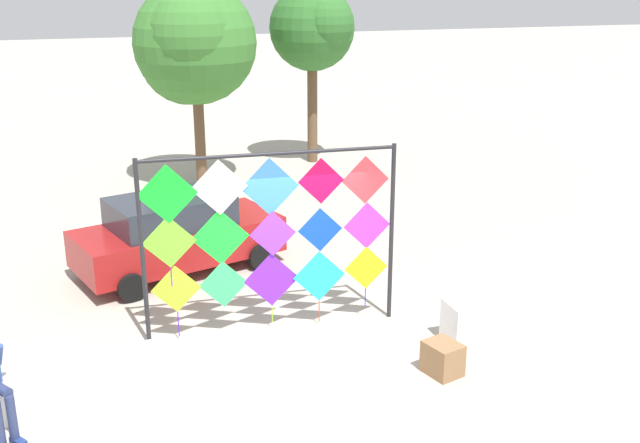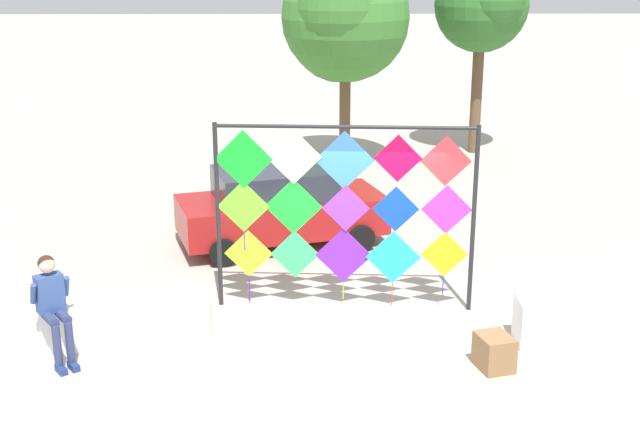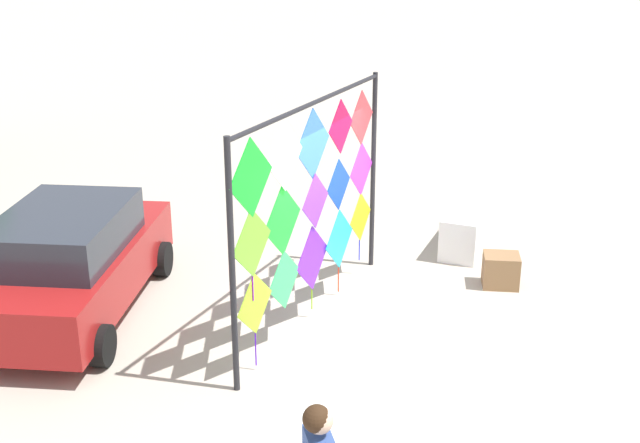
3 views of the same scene
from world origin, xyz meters
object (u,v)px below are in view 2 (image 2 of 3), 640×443
at_px(tree_far_right, 484,5).
at_px(cardboard_box_large, 494,352).
at_px(seated_vendor, 53,302).
at_px(parked_car, 280,206).
at_px(kite_display_rack, 342,201).
at_px(tree_palm_like, 343,20).

bearing_deg(tree_far_right, cardboard_box_large, -99.68).
relative_size(seated_vendor, parked_car, 0.37).
height_order(parked_car, tree_far_right, tree_far_right).
bearing_deg(parked_car, kite_display_rack, -70.81).
height_order(cardboard_box_large, tree_far_right, tree_far_right).
bearing_deg(tree_palm_like, parked_car, -103.07).
xyz_separation_m(parked_car, cardboard_box_large, (3.00, -5.06, -0.51)).
height_order(kite_display_rack, seated_vendor, kite_display_rack).
bearing_deg(kite_display_rack, tree_palm_like, 87.56).
xyz_separation_m(kite_display_rack, cardboard_box_large, (1.96, -2.08, -1.50)).
xyz_separation_m(kite_display_rack, tree_far_right, (4.09, 10.36, 2.18)).
height_order(parked_car, tree_palm_like, tree_palm_like).
bearing_deg(tree_far_right, parked_car, -124.72).
distance_m(kite_display_rack, tree_palm_like, 9.31).
relative_size(cardboard_box_large, tree_far_right, 0.10).
bearing_deg(cardboard_box_large, parked_car, 120.66).
xyz_separation_m(cardboard_box_large, tree_palm_like, (-1.57, 11.19, 3.40)).
bearing_deg(parked_car, seated_vendor, -121.05).
bearing_deg(seated_vendor, parked_car, 58.95).
bearing_deg(parked_car, cardboard_box_large, -59.34).
xyz_separation_m(kite_display_rack, tree_palm_like, (0.39, 9.11, 1.91)).
xyz_separation_m(cardboard_box_large, tree_far_right, (2.12, 12.44, 3.68)).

